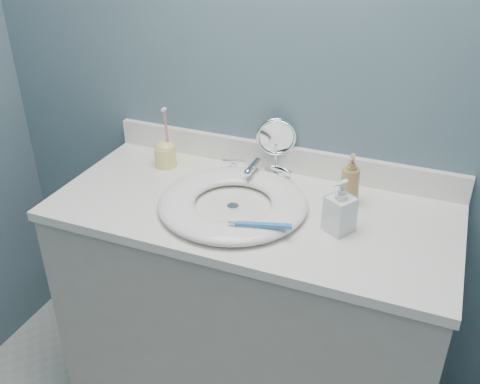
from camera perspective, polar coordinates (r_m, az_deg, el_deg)
The scene contains 12 objects.
back_wall at distance 1.73m, azimuth 4.75°, elevation 12.07°, with size 2.20×0.02×2.40m, color #4B6370.
vanity_cabinet at distance 1.90m, azimuth 1.13°, elevation -13.36°, with size 1.20×0.55×0.85m, color #B6B2A7.
countertop at distance 1.63m, azimuth 1.28°, elevation -1.98°, with size 1.22×0.57×0.03m, color white.
backsplash at distance 1.82m, azimuth 4.27°, elevation 3.68°, with size 1.22×0.02×0.09m, color white.
basin at distance 1.60m, azimuth -0.76°, elevation -1.12°, with size 0.45×0.45×0.04m, color white, non-canonical shape.
drain at distance 1.61m, azimuth -0.76°, elevation -1.58°, with size 0.04×0.04×0.01m, color silver.
faucet at distance 1.76m, azimuth 1.72°, elevation 2.17°, with size 0.25×0.13×0.07m.
makeup_mirror at distance 1.77m, azimuth 3.88°, elevation 5.22°, with size 0.13×0.08×0.20m.
soap_bottle_amber at distance 1.63m, azimuth 11.66°, elevation 1.28°, with size 0.06×0.06×0.16m, color #AC824E.
soap_bottle_clear at distance 1.50m, azimuth 10.66°, elevation -1.48°, with size 0.07×0.07×0.16m, color white.
toothbrush_holder at distance 1.85m, azimuth -7.98°, elevation 4.16°, with size 0.07×0.07×0.21m.
toothbrush_lying at distance 1.45m, azimuth 2.24°, elevation -3.55°, with size 0.17×0.06×0.02m.
Camera 1 is at (0.49, -0.32, 1.72)m, focal length 40.00 mm.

